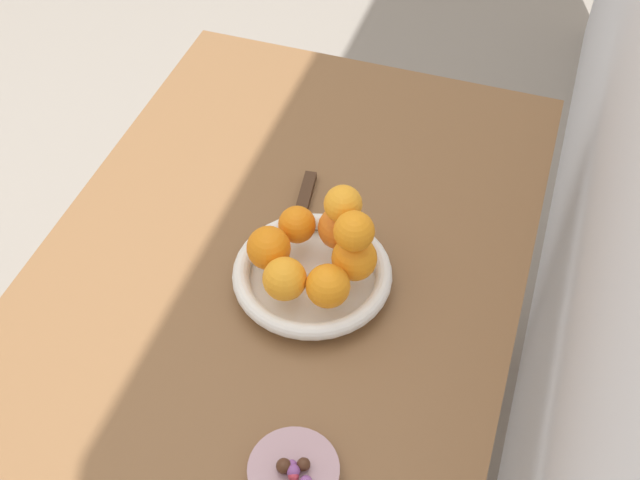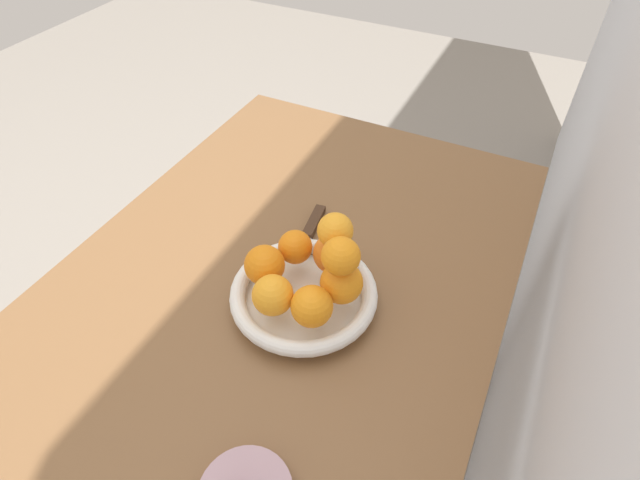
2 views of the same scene
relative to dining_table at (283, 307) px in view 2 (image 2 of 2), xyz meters
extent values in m
plane|color=gray|center=(0.00, 0.00, -0.65)|extent=(6.00, 6.00, 0.00)
cube|color=brown|center=(0.00, 0.00, 0.07)|extent=(1.10, 0.76, 0.04)
cylinder|color=brown|center=(-0.49, -0.32, -0.30)|extent=(0.05, 0.05, 0.70)
cylinder|color=brown|center=(-0.49, 0.32, -0.30)|extent=(0.05, 0.05, 0.70)
cylinder|color=white|center=(0.03, 0.06, 0.10)|extent=(0.20, 0.20, 0.01)
torus|color=white|center=(0.03, 0.06, 0.12)|extent=(0.24, 0.24, 0.03)
sphere|color=orange|center=(-0.03, 0.09, 0.16)|extent=(0.07, 0.07, 0.07)
sphere|color=orange|center=(-0.02, 0.02, 0.16)|extent=(0.06, 0.06, 0.06)
sphere|color=orange|center=(0.04, 0.00, 0.16)|extent=(0.07, 0.07, 0.07)
sphere|color=orange|center=(0.09, 0.04, 0.16)|extent=(0.06, 0.06, 0.06)
sphere|color=orange|center=(0.09, 0.11, 0.16)|extent=(0.06, 0.06, 0.06)
sphere|color=orange|center=(0.02, 0.13, 0.16)|extent=(0.07, 0.07, 0.07)
sphere|color=orange|center=(-0.02, 0.10, 0.22)|extent=(0.06, 0.06, 0.06)
sphere|color=orange|center=(0.03, 0.13, 0.23)|extent=(0.06, 0.06, 0.06)
cube|color=#3F2819|center=(-0.15, -0.01, 0.10)|extent=(0.09, 0.03, 0.01)
cube|color=silver|center=(-0.02, 0.01, 0.09)|extent=(0.17, 0.05, 0.01)
camera|label=1|loc=(0.77, 0.32, 1.06)|focal=45.00mm
camera|label=2|loc=(0.50, 0.32, 0.75)|focal=28.00mm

